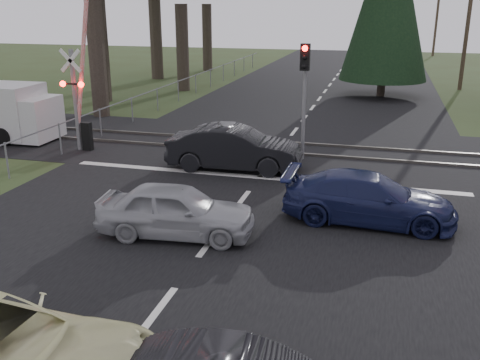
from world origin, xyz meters
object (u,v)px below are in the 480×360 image
(blue_sedan, at_px, (369,198))
(dark_car_far, at_px, (234,148))
(traffic_signal_center, at_px, (304,82))
(utility_pole_mid, at_px, (469,15))
(crossing_signal, at_px, (80,97))
(utility_pole_far, at_px, (438,11))
(silver_car, at_px, (176,210))

(blue_sedan, bearing_deg, dark_car_far, 53.41)
(traffic_signal_center, relative_size, utility_pole_mid, 0.46)
(crossing_signal, height_order, blue_sedan, crossing_signal)
(utility_pole_far, bearing_deg, crossing_signal, -109.23)
(crossing_signal, relative_size, utility_pole_far, 0.77)
(blue_sedan, bearing_deg, traffic_signal_center, 26.62)
(crossing_signal, relative_size, blue_sedan, 1.59)
(crossing_signal, height_order, traffic_signal_center, crossing_signal)
(utility_pole_mid, height_order, utility_pole_far, same)
(utility_pole_far, bearing_deg, traffic_signal_center, -99.60)
(utility_pole_far, xyz_separation_m, silver_car, (-9.41, -51.77, -4.08))
(traffic_signal_center, bearing_deg, blue_sedan, -64.60)
(crossing_signal, xyz_separation_m, utility_pole_mid, (15.77, 20.21, 2.67))
(blue_sedan, bearing_deg, utility_pole_mid, -10.15)
(utility_pole_mid, height_order, silver_car, utility_pole_mid)
(crossing_signal, bearing_deg, traffic_signal_center, 6.15)
(utility_pole_mid, bearing_deg, silver_car, -109.36)
(utility_pole_mid, distance_m, blue_sedan, 25.49)
(utility_pole_mid, relative_size, dark_car_far, 2.01)
(utility_pole_far, height_order, blue_sedan, utility_pole_far)
(blue_sedan, height_order, dark_car_far, dark_car_far)
(silver_car, relative_size, blue_sedan, 0.87)
(utility_pole_far, relative_size, blue_sedan, 2.06)
(utility_pole_mid, bearing_deg, crossing_signal, -127.97)
(blue_sedan, distance_m, dark_car_far, 5.78)
(crossing_signal, bearing_deg, utility_pole_far, 70.77)
(utility_pole_far, bearing_deg, dark_car_far, -101.67)
(crossing_signal, height_order, utility_pole_far, utility_pole_far)
(utility_pole_far, distance_m, blue_sedan, 50.08)
(dark_car_far, bearing_deg, utility_pole_far, -14.64)
(crossing_signal, distance_m, blue_sedan, 11.78)
(utility_pole_mid, distance_m, utility_pole_far, 25.00)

